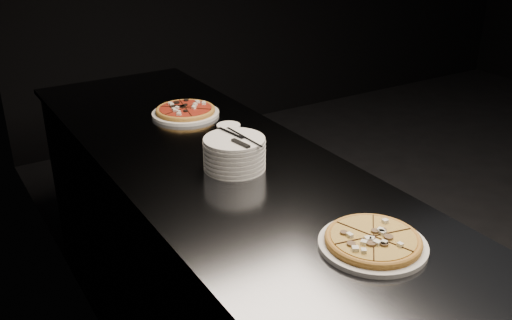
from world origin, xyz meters
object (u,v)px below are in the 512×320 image
ramekin (229,134)px  pizza_mushroom (373,241)px  plate_stack (234,153)px  pizza_tomato (186,111)px  counter (227,273)px  cutlery (239,139)px

ramekin → pizza_mushroom: bearing=-91.6°
plate_stack → ramekin: size_ratio=2.37×
pizza_mushroom → ramekin: bearing=88.4°
pizza_tomato → ramekin: 0.37m
counter → pizza_mushroom: (0.07, -0.66, 0.48)m
counter → pizza_tomato: pizza_tomato is taller
counter → ramekin: size_ratio=28.04×
plate_stack → ramekin: 0.21m
cutlery → plate_stack: bearing=108.9°
counter → pizza_mushroom: bearing=-83.6°
pizza_tomato → ramekin: (0.00, -0.37, 0.02)m
counter → cutlery: size_ratio=11.03×
pizza_mushroom → plate_stack: size_ratio=1.45×
ramekin → counter: bearing=-124.7°
pizza_mushroom → pizza_tomato: 1.17m
counter → ramekin: ramekin is taller
pizza_tomato → pizza_mushroom: bearing=-91.0°
cutlery → ramekin: bearing=60.9°
counter → cutlery: bearing=-75.5°
pizza_tomato → cutlery: bearing=-97.6°
pizza_mushroom → cutlery: (-0.06, 0.59, 0.09)m
counter → pizza_mushroom: 0.82m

